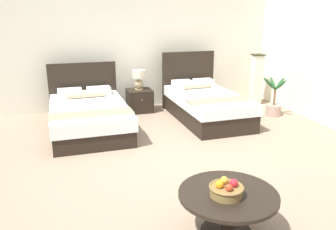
{
  "coord_description": "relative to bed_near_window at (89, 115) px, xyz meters",
  "views": [
    {
      "loc": [
        -1.5,
        -4.3,
        2.07
      ],
      "look_at": [
        -0.04,
        0.52,
        0.56
      ],
      "focal_mm": 36.83,
      "sensor_mm": 36.0,
      "label": 1
    }
  ],
  "objects": [
    {
      "name": "bed_near_corner",
      "position": [
        2.28,
        0.0,
        0.02
      ],
      "size": [
        1.2,
        2.17,
        1.24
      ],
      "color": "black",
      "rests_on": "ground"
    },
    {
      "name": "wall_back",
      "position": [
        1.14,
        1.39,
        1.03
      ],
      "size": [
        10.02,
        0.12,
        2.63
      ],
      "primitive_type": "cube",
      "color": "silver",
      "rests_on": "ground"
    },
    {
      "name": "coffee_table",
      "position": [
        1.02,
        -3.52,
        0.06
      ],
      "size": [
        0.94,
        0.94,
        0.44
      ],
      "color": "black",
      "rests_on": "ground"
    },
    {
      "name": "fruit_bowl",
      "position": [
        0.97,
        -3.57,
        0.23
      ],
      "size": [
        0.32,
        0.32,
        0.16
      ],
      "color": "olive",
      "rests_on": "coffee_table"
    },
    {
      "name": "table_lamp",
      "position": [
        1.14,
        0.93,
        0.45
      ],
      "size": [
        0.27,
        0.27,
        0.41
      ],
      "color": "tan",
      "rests_on": "nightstand"
    },
    {
      "name": "floor_lamp_corner",
      "position": [
        3.83,
        0.73,
        0.3
      ],
      "size": [
        0.25,
        0.25,
        1.16
      ],
      "color": "#2C2A14",
      "rests_on": "ground"
    },
    {
      "name": "bed_near_window",
      "position": [
        0.0,
        0.0,
        0.0
      ],
      "size": [
        1.36,
        2.19,
        1.09
      ],
      "color": "black",
      "rests_on": "ground"
    },
    {
      "name": "ground_plane",
      "position": [
        1.14,
        -1.82,
        -0.29
      ],
      "size": [
        10.02,
        10.01,
        0.02
      ],
      "primitive_type": "cube",
      "color": "gray"
    },
    {
      "name": "nightstand",
      "position": [
        1.14,
        0.91,
        -0.04
      ],
      "size": [
        0.52,
        0.5,
        0.48
      ],
      "color": "black",
      "rests_on": "ground"
    },
    {
      "name": "potted_palm",
      "position": [
        3.72,
        -0.2,
        -0.05
      ],
      "size": [
        0.53,
        0.53,
        0.84
      ],
      "color": "tan",
      "rests_on": "ground"
    }
  ]
}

